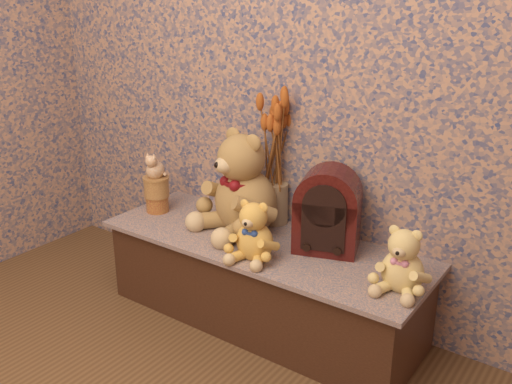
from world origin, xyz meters
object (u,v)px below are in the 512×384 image
Objects in this scene: teddy_small at (404,256)px; cathedral_radio at (328,209)px; cat_figurine at (155,164)px; teddy_medium at (255,227)px; teddy_large at (246,177)px; biscuit_tin_lower at (157,204)px; ceramic_vase at (276,203)px.

teddy_small is 0.73× the size of cathedral_radio.
cathedral_radio reaches higher than cat_figurine.
cathedral_radio is (0.20, 0.23, 0.05)m from teddy_medium.
cat_figurine is at bearing -150.19° from teddy_large.
teddy_small is at bearing 10.66° from teddy_large.
teddy_large is 3.65× the size of cat_figurine.
cathedral_radio is 0.89m from cat_figurine.
biscuit_tin_lower is at bearing 167.91° from cathedral_radio.
teddy_large is 4.47× the size of biscuit_tin_lower.
cathedral_radio is 2.68× the size of cat_figurine.
teddy_small is (0.58, 0.10, -0.00)m from teddy_medium.
biscuit_tin_lower is at bearing -158.22° from ceramic_vase.
teddy_large reaches higher than biscuit_tin_lower.
cathedral_radio reaches higher than teddy_small.
teddy_large reaches higher than cathedral_radio.
teddy_medium is 1.38× the size of ceramic_vase.
cat_figurine is (-0.68, 0.13, 0.11)m from teddy_medium.
biscuit_tin_lower is (-0.55, -0.22, -0.06)m from ceramic_vase.
cat_figurine is at bearing -158.22° from ceramic_vase.
teddy_small is 0.41m from cathedral_radio.
cathedral_radio is 0.36m from ceramic_vase.
teddy_large is 0.80m from teddy_small.
teddy_small is at bearing -18.96° from ceramic_vase.
teddy_medium is 0.69m from biscuit_tin_lower.
cat_figurine is at bearing 0.00° from biscuit_tin_lower.
teddy_small reaches higher than ceramic_vase.
cat_figurine reaches higher than teddy_medium.
teddy_large reaches higher than ceramic_vase.
cathedral_radio reaches higher than ceramic_vase.
ceramic_vase is at bearing 142.13° from cathedral_radio.
ceramic_vase is (0.08, 0.13, -0.15)m from teddy_large.
teddy_small is at bearing -15.84° from cat_figurine.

